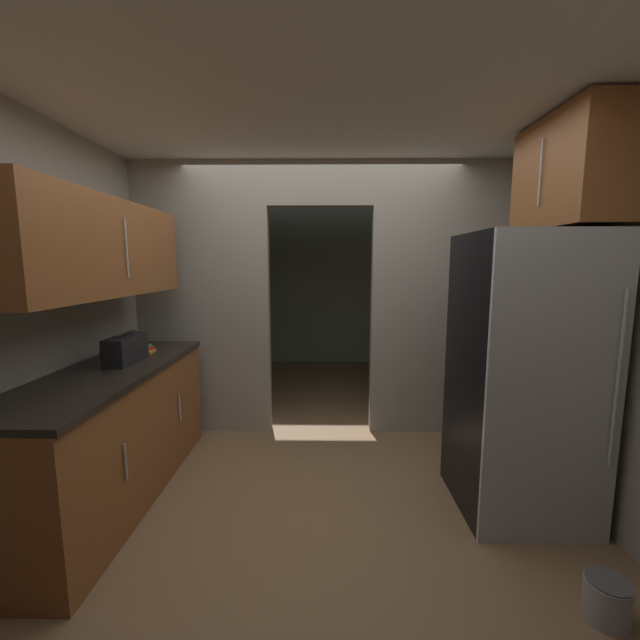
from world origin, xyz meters
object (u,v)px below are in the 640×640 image
(book_stack, at_px, (144,349))
(paint_can, at_px, (607,600))
(boombox, at_px, (125,349))
(refrigerator, at_px, (522,375))

(book_stack, distance_m, paint_can, 3.21)
(book_stack, bearing_deg, boombox, -89.18)
(boombox, xyz_separation_m, book_stack, (-0.00, 0.30, -0.07))
(refrigerator, relative_size, paint_can, 9.17)
(book_stack, relative_size, paint_can, 0.80)
(refrigerator, bearing_deg, book_stack, 168.19)
(refrigerator, distance_m, paint_can, 1.20)
(paint_can, bearing_deg, book_stack, 152.11)
(refrigerator, relative_size, book_stack, 11.51)
(refrigerator, height_order, book_stack, refrigerator)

